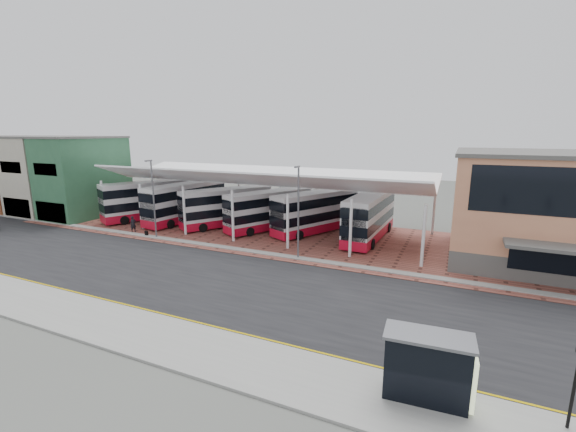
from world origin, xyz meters
name	(u,v)px	position (x,y,z in m)	size (l,w,h in m)	color
ground	(241,280)	(0.00, 0.00, 0.00)	(140.00, 140.00, 0.00)	#4E504B
road	(233,284)	(0.00, -1.00, 0.01)	(120.00, 14.00, 0.02)	black
forecourt	(324,239)	(2.00, 13.00, 0.03)	(72.00, 16.00, 0.06)	brown
sidewalk	(153,336)	(0.00, -9.00, 0.07)	(120.00, 4.00, 0.14)	gray
north_kerb	(277,255)	(0.00, 6.20, 0.07)	(120.00, 0.80, 0.14)	gray
yellow_line_near	(178,320)	(0.00, -7.00, 0.03)	(120.00, 0.12, 0.01)	#C29F00
yellow_line_far	(181,318)	(0.00, -6.70, 0.03)	(120.00, 0.12, 0.01)	#C29F00
canopy	(259,178)	(-6.00, 13.94, 5.80)	(37.00, 11.63, 7.07)	white
shop_green	(84,177)	(-30.00, 10.97, 5.12)	(6.40, 10.20, 10.22)	#316642
shop_cream	(51,174)	(-36.50, 10.97, 5.12)	(6.40, 10.20, 10.22)	#B2AB97
shop_brick	(21,172)	(-43.00, 10.97, 5.12)	(6.40, 10.20, 10.22)	brown
lamp_west	(153,197)	(-14.00, 6.27, 4.36)	(0.16, 0.90, 8.07)	slate
lamp_east	(298,210)	(2.00, 6.27, 4.36)	(0.16, 0.90, 8.07)	slate
bus_0	(150,200)	(-20.97, 12.89, 2.40)	(7.45, 11.39, 4.71)	silver
bus_1	(185,202)	(-16.00, 13.57, 2.38)	(4.12, 11.56, 4.66)	silver
bus_2	(226,207)	(-10.13, 13.61, 2.24)	(7.76, 10.29, 4.38)	silver
bus_3	(269,210)	(-4.92, 14.25, 2.20)	(6.91, 10.42, 4.31)	silver
bus_4	(316,212)	(0.27, 15.24, 2.26)	(6.95, 10.75, 4.43)	silver
bus_5	(370,217)	(6.18, 15.05, 2.36)	(3.11, 11.31, 4.63)	silver
pedestrian	(133,224)	(-17.84, 6.96, 0.94)	(0.64, 0.42, 1.75)	black
suitcase	(146,233)	(-15.39, 6.33, 0.33)	(0.31, 0.22, 0.54)	black
bus_shelter	(435,364)	(14.11, -8.45, 1.89)	(3.62, 1.85, 2.81)	black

